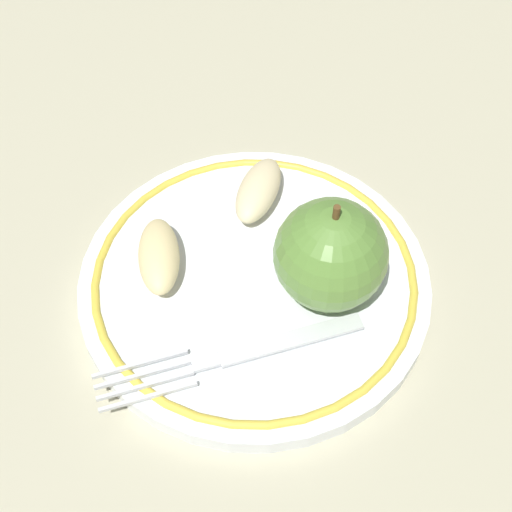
{
  "coord_description": "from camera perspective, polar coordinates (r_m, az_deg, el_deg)",
  "views": [
    {
      "loc": [
        -0.25,
        0.18,
        0.42
      ],
      "look_at": [
        -0.02,
        -0.0,
        0.04
      ],
      "focal_mm": 50.0,
      "sensor_mm": 36.0,
      "label": 1
    }
  ],
  "objects": [
    {
      "name": "ground_plane",
      "position": [
        0.52,
        -1.25,
        -1.37
      ],
      "size": [
        2.0,
        2.0,
        0.0
      ],
      "primitive_type": "plane",
      "color": "#B4AF92"
    },
    {
      "name": "apple_slice_front",
      "position": [
        0.5,
        -7.77,
        0.01
      ],
      "size": [
        0.07,
        0.06,
        0.02
      ],
      "primitive_type": "ellipsoid",
      "rotation": [
        0.0,
        0.0,
        2.59
      ],
      "color": "beige",
      "rests_on": "plate"
    },
    {
      "name": "apple_slice_back",
      "position": [
        0.53,
        0.2,
        5.3
      ],
      "size": [
        0.06,
        0.07,
        0.02
      ],
      "primitive_type": "ellipsoid",
      "rotation": [
        0.0,
        0.0,
        2.16
      ],
      "color": "beige",
      "rests_on": "plate"
    },
    {
      "name": "apple_red_whole",
      "position": [
        0.46,
        5.99,
        0.11
      ],
      "size": [
        0.08,
        0.08,
        0.08
      ],
      "color": "#5B8838",
      "rests_on": "plate"
    },
    {
      "name": "fork",
      "position": [
        0.46,
        -1.28,
        -7.82
      ],
      "size": [
        0.08,
        0.17,
        0.0
      ],
      "rotation": [
        0.0,
        0.0,
        1.21
      ],
      "color": "silver",
      "rests_on": "plate"
    },
    {
      "name": "plate",
      "position": [
        0.5,
        0.0,
        -1.92
      ],
      "size": [
        0.25,
        0.25,
        0.02
      ],
      "color": "white",
      "rests_on": "ground_plane"
    }
  ]
}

